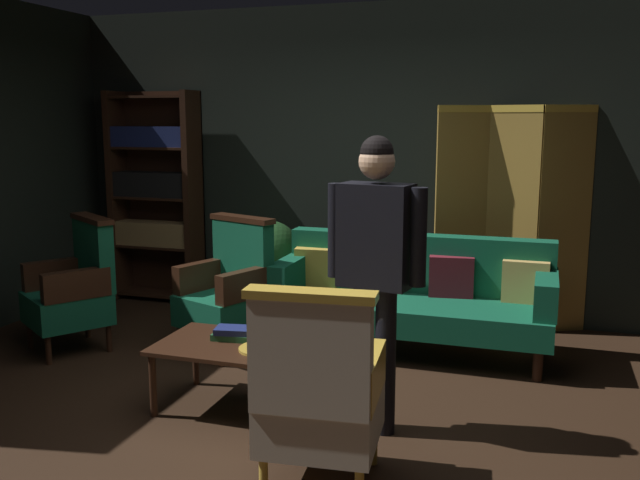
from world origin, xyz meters
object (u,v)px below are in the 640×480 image
coffee_table (239,351)px  potted_plant (270,263)px  brass_tray (262,349)px  standing_figure (375,257)px  armchair_wing_left (228,289)px  armchair_gilt_accent (318,393)px  book_green_cloth (233,336)px  bookshelf (156,193)px  book_navy_cloth (233,330)px  armchair_wing_right (75,288)px  velvet_couch (413,292)px  folding_screen (512,215)px

coffee_table → potted_plant: potted_plant is taller
coffee_table → brass_tray: 0.20m
standing_figure → armchair_wing_left: bearing=143.8°
potted_plant → brass_tray: 2.08m
coffee_table → standing_figure: bearing=-2.3°
armchair_gilt_accent → potted_plant: size_ratio=1.16×
potted_plant → book_green_cloth: 1.87m
armchair_wing_left → book_green_cloth: armchair_wing_left is taller
bookshelf → standing_figure: bearing=-39.1°
armchair_gilt_accent → book_navy_cloth: 1.17m
brass_tray → armchair_wing_left: bearing=124.4°
armchair_wing_left → bookshelf: bearing=138.1°
bookshelf → coffee_table: bookshelf is taller
armchair_wing_right → velvet_couch: bearing=17.9°
standing_figure → armchair_wing_right: bearing=165.0°
folding_screen → brass_tray: size_ratio=6.79×
armchair_gilt_accent → folding_screen: bearing=76.5°
book_green_cloth → bookshelf: bearing=130.5°
armchair_gilt_accent → brass_tray: bearing=130.3°
velvet_couch → brass_tray: velvet_couch is taller
folding_screen → velvet_couch: 1.19m
armchair_wing_left → folding_screen: bearing=32.3°
potted_plant → bookshelf: bearing=166.2°
standing_figure → bookshelf: bearing=140.9°
coffee_table → armchair_gilt_accent: size_ratio=0.96×
bookshelf → velvet_couch: bookshelf is taller
coffee_table → standing_figure: 1.08m
coffee_table → brass_tray: bearing=-18.9°
armchair_wing_left → velvet_couch: bearing=19.0°
bookshelf → armchair_gilt_accent: size_ratio=1.97×
bookshelf → coffee_table: bearing=-49.4°
folding_screen → armchair_wing_left: size_ratio=1.83×
velvet_couch → book_navy_cloth: size_ratio=9.50×
standing_figure → book_navy_cloth: 1.09m
bookshelf → velvet_couch: bearing=-15.3°
armchair_gilt_accent → standing_figure: standing_figure is taller
brass_tray → book_navy_cloth: bearing=152.1°
coffee_table → armchair_wing_left: 1.14m
folding_screen → coffee_table: (-1.49, -2.28, -0.61)m
standing_figure → brass_tray: size_ratio=6.09×
potted_plant → book_green_cloth: size_ratio=3.47×
velvet_couch → book_green_cloth: (-0.88, -1.39, -0.02)m
bookshelf → velvet_couch: (2.70, -0.74, -0.61)m
standing_figure → book_navy_cloth: bearing=173.6°
armchair_gilt_accent → book_green_cloth: bearing=135.4°
armchair_gilt_accent → brass_tray: 0.90m
bookshelf → potted_plant: bookshelf is taller
bookshelf → armchair_wing_left: (1.34, -1.20, -0.58)m
potted_plant → brass_tray: (0.74, -1.94, -0.09)m
coffee_table → book_navy_cloth: 0.14m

